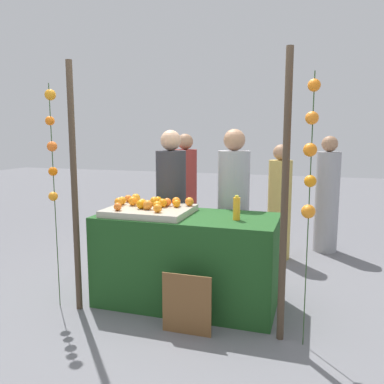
{
  "coord_description": "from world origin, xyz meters",
  "views": [
    {
      "loc": [
        1.14,
        -3.48,
        1.63
      ],
      "look_at": [
        0.0,
        0.15,
        1.06
      ],
      "focal_mm": 37.17,
      "sensor_mm": 36.0,
      "label": 1
    }
  ],
  "objects_px": {
    "orange_1": "(148,205)",
    "juice_bottle": "(237,208)",
    "orange_0": "(167,202)",
    "chalkboard_sign": "(187,305)",
    "vendor_right": "(233,214)",
    "vendor_left": "(171,210)",
    "stall_counter": "(187,259)"
  },
  "relations": [
    {
      "from": "stall_counter",
      "to": "juice_bottle",
      "type": "height_order",
      "value": "juice_bottle"
    },
    {
      "from": "stall_counter",
      "to": "chalkboard_sign",
      "type": "height_order",
      "value": "stall_counter"
    },
    {
      "from": "orange_0",
      "to": "orange_1",
      "type": "relative_size",
      "value": 0.88
    },
    {
      "from": "vendor_right",
      "to": "juice_bottle",
      "type": "bearing_deg",
      "value": -76.15
    },
    {
      "from": "chalkboard_sign",
      "to": "orange_1",
      "type": "bearing_deg",
      "value": 140.03
    },
    {
      "from": "stall_counter",
      "to": "orange_0",
      "type": "distance_m",
      "value": 0.58
    },
    {
      "from": "orange_1",
      "to": "vendor_right",
      "type": "bearing_deg",
      "value": 48.75
    },
    {
      "from": "orange_1",
      "to": "chalkboard_sign",
      "type": "bearing_deg",
      "value": -39.97
    },
    {
      "from": "orange_1",
      "to": "vendor_left",
      "type": "xyz_separation_m",
      "value": [
        -0.05,
        0.75,
        -0.19
      ]
    },
    {
      "from": "orange_0",
      "to": "vendor_left",
      "type": "bearing_deg",
      "value": 106.64
    },
    {
      "from": "chalkboard_sign",
      "to": "vendor_right",
      "type": "distance_m",
      "value": 1.31
    },
    {
      "from": "juice_bottle",
      "to": "vendor_right",
      "type": "bearing_deg",
      "value": 103.85
    },
    {
      "from": "orange_0",
      "to": "orange_1",
      "type": "xyz_separation_m",
      "value": [
        -0.11,
        -0.22,
        0.01
      ]
    },
    {
      "from": "stall_counter",
      "to": "vendor_left",
      "type": "distance_m",
      "value": 0.8
    },
    {
      "from": "stall_counter",
      "to": "orange_0",
      "type": "height_order",
      "value": "orange_0"
    },
    {
      "from": "orange_0",
      "to": "vendor_right",
      "type": "xyz_separation_m",
      "value": [
        0.55,
        0.53,
        -0.18
      ]
    },
    {
      "from": "orange_0",
      "to": "orange_1",
      "type": "height_order",
      "value": "orange_1"
    },
    {
      "from": "stall_counter",
      "to": "vendor_left",
      "type": "relative_size",
      "value": 1.01
    },
    {
      "from": "juice_bottle",
      "to": "chalkboard_sign",
      "type": "bearing_deg",
      "value": -119.19
    },
    {
      "from": "orange_0",
      "to": "vendor_right",
      "type": "distance_m",
      "value": 0.78
    },
    {
      "from": "orange_0",
      "to": "juice_bottle",
      "type": "height_order",
      "value": "juice_bottle"
    },
    {
      "from": "vendor_right",
      "to": "stall_counter",
      "type": "bearing_deg",
      "value": -117.53
    },
    {
      "from": "orange_0",
      "to": "vendor_right",
      "type": "height_order",
      "value": "vendor_right"
    },
    {
      "from": "juice_bottle",
      "to": "orange_1",
      "type": "bearing_deg",
      "value": -174.14
    },
    {
      "from": "orange_1",
      "to": "juice_bottle",
      "type": "relative_size",
      "value": 0.41
    },
    {
      "from": "orange_0",
      "to": "vendor_left",
      "type": "height_order",
      "value": "vendor_left"
    },
    {
      "from": "chalkboard_sign",
      "to": "vendor_right",
      "type": "xyz_separation_m",
      "value": [
        0.13,
        1.19,
        0.53
      ]
    },
    {
      "from": "orange_1",
      "to": "juice_bottle",
      "type": "distance_m",
      "value": 0.83
    },
    {
      "from": "orange_1",
      "to": "chalkboard_sign",
      "type": "height_order",
      "value": "orange_1"
    },
    {
      "from": "orange_0",
      "to": "chalkboard_sign",
      "type": "distance_m",
      "value": 1.06
    },
    {
      "from": "vendor_left",
      "to": "juice_bottle",
      "type": "bearing_deg",
      "value": -37.53
    },
    {
      "from": "chalkboard_sign",
      "to": "vendor_right",
      "type": "relative_size",
      "value": 0.31
    }
  ]
}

